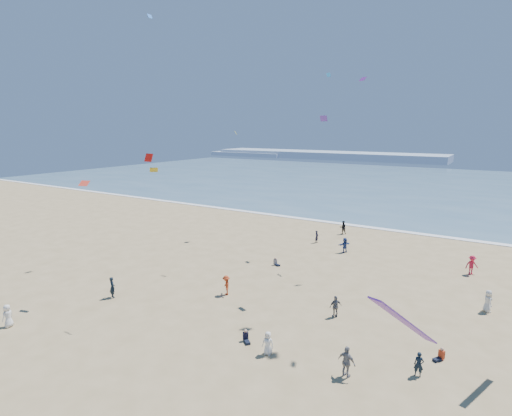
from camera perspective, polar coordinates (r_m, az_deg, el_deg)
The scene contains 7 objects.
ocean at distance 108.16m, azimuth 24.25°, elevation 2.81°, with size 220.00×100.00×0.06m, color #476B84.
surf_line at distance 59.72m, azimuth 17.46°, elevation -2.87°, with size 220.00×1.20×0.08m, color white.
headland_far at distance 196.25m, azimuth 9.82°, elevation 7.48°, with size 110.00×20.00×3.20m, color #7A8EA8.
headland_near at distance 210.39m, azimuth -0.93°, elevation 7.72°, with size 40.00×14.00×2.00m, color #7A8EA8.
standing_flyers at distance 31.46m, azimuth 7.49°, elevation -13.67°, with size 30.11×51.34×1.92m.
seated_group at distance 26.64m, azimuth 0.62°, elevation -19.64°, with size 18.27×30.85×0.84m.
kites_aloft at distance 24.45m, azimuth 17.54°, elevation 11.89°, with size 36.18×38.63×29.81m.
Camera 1 is at (14.05, -11.31, 14.12)m, focal length 28.00 mm.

